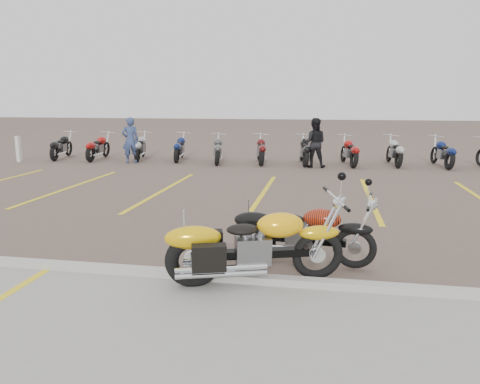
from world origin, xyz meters
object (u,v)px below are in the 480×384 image
object	(u,v)px
person_b	(314,143)
bollard	(19,149)
yellow_cruiser	(251,249)
person_a	(130,140)
flame_cruiser	(300,236)

from	to	relation	value
person_b	bollard	xyz separation A→B (m)	(-11.45, -0.52, -0.38)
yellow_cruiser	person_a	xyz separation A→B (m)	(-6.43, 11.04, 0.39)
person_a	bollard	distance (m)	4.53
person_b	yellow_cruiser	bearing A→B (deg)	88.34
person_a	person_b	size ratio (longest dim) A/B	0.99
person_b	bollard	distance (m)	11.47
yellow_cruiser	flame_cruiser	xyz separation A→B (m)	(0.59, 0.90, -0.05)
flame_cruiser	person_a	xyz separation A→B (m)	(-7.02, 10.14, 0.44)
yellow_cruiser	person_b	distance (m)	11.16
person_a	yellow_cruiser	bearing A→B (deg)	87.72
yellow_cruiser	person_b	size ratio (longest dim) A/B	1.31
flame_cruiser	person_a	world-z (taller)	person_a
person_a	person_b	world-z (taller)	person_b
yellow_cruiser	person_a	world-z (taller)	person_a
yellow_cruiser	flame_cruiser	world-z (taller)	yellow_cruiser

